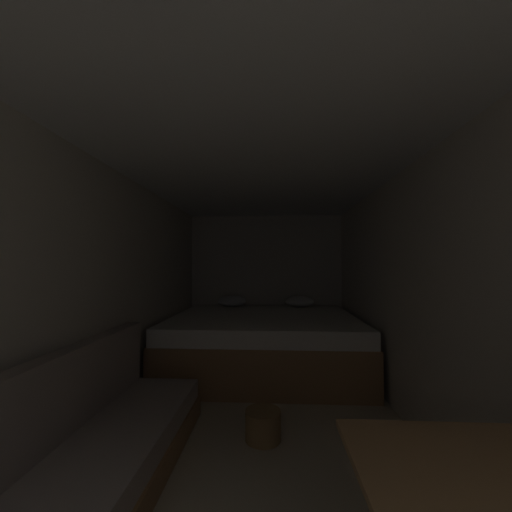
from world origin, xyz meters
The scene contains 8 objects.
ground_plane centered at (0.00, 1.96, 0.00)m, with size 7.42×7.42×0.00m, color beige.
wall_back centered at (0.00, 4.69, 1.07)m, with size 2.55×0.05×2.14m, color beige.
wall_left centered at (-1.25, 1.96, 1.07)m, with size 0.05×5.42×2.14m, color beige.
wall_right centered at (1.25, 1.96, 1.07)m, with size 0.05×5.42×2.14m, color beige.
ceiling_slab centered at (0.00, 1.96, 2.17)m, with size 2.55×5.42×0.05m, color white.
bed centered at (0.00, 3.63, 0.35)m, with size 2.33×2.00×0.86m.
sofa_left centered at (-0.93, 1.09, 0.25)m, with size 0.67×2.57×0.81m.
wicker_basket centered at (0.04, 1.99, 0.11)m, with size 0.27×0.27×0.22m.
Camera 1 is at (0.12, -0.41, 1.33)m, focal length 21.79 mm.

